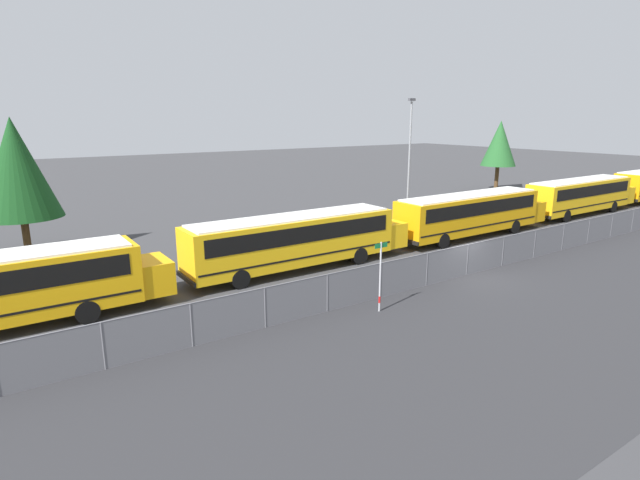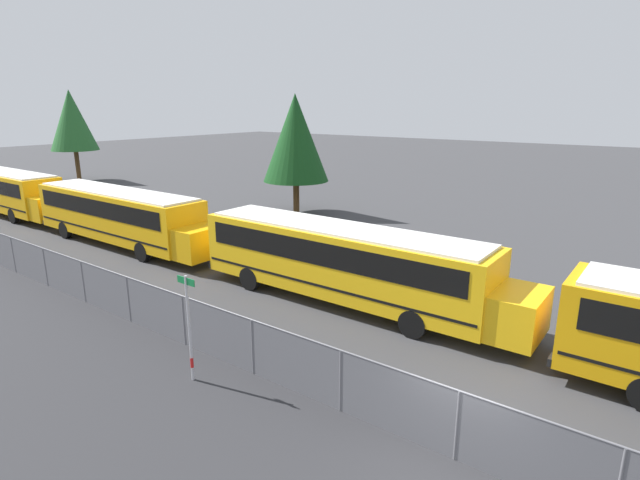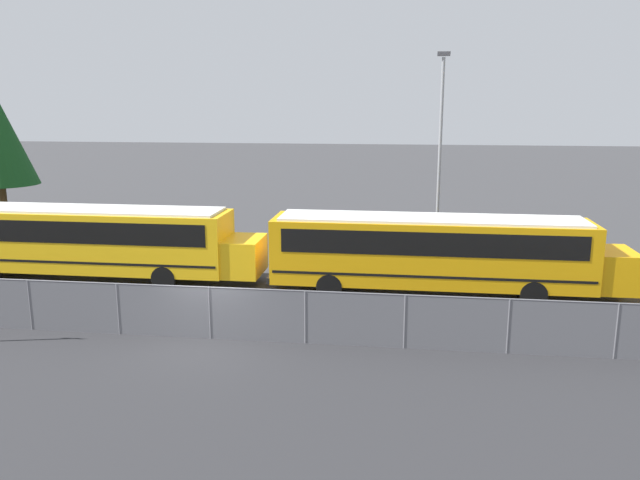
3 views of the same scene
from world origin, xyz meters
TOP-DOWN VIEW (x-y plane):
  - ground_plane at (0.00, 0.00)m, footprint 200.00×200.00m
  - road_strip at (0.00, -6.00)m, footprint 132.79×12.00m
  - fence at (-0.00, -0.00)m, footprint 98.86×0.07m
  - school_bus_2 at (-7.00, 6.07)m, footprint 13.88×2.56m
  - school_bus_3 at (7.40, 5.81)m, footprint 13.88×2.56m
  - light_pole at (7.74, 12.66)m, footprint 0.60×0.24m

SIDE VIEW (x-z plane):
  - ground_plane at x=0.00m, z-range 0.00..0.00m
  - road_strip at x=0.00m, z-range 0.00..0.01m
  - fence at x=0.00m, z-range 0.02..1.76m
  - school_bus_2 at x=-7.00m, z-range 0.30..3.41m
  - school_bus_3 at x=7.40m, z-range 0.30..3.41m
  - light_pole at x=7.74m, z-range 0.39..10.19m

